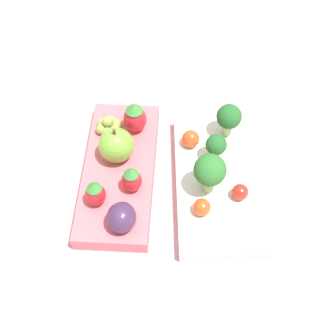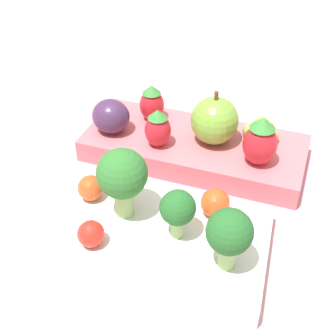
{
  "view_description": "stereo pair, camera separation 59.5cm",
  "coord_description": "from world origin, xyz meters",
  "px_view_note": "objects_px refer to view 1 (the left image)",
  "views": [
    {
      "loc": [
        0.33,
        0.04,
        0.54
      ],
      "look_at": [
        -0.01,
        0.0,
        0.03
      ],
      "focal_mm": 50.0,
      "sensor_mm": 36.0,
      "label": 1
    },
    {
      "loc": [
        -0.13,
        0.31,
        0.29
      ],
      "look_at": [
        -0.01,
        0.0,
        0.03
      ],
      "focal_mm": 50.0,
      "sensor_mm": 36.0,
      "label": 2
    }
  ],
  "objects_px": {
    "cherry_tomato_0": "(240,192)",
    "cherry_tomato_1": "(202,207)",
    "bento_box_fruit": "(119,172)",
    "grape_cluster": "(109,126)",
    "broccoli_floret_1": "(229,118)",
    "broccoli_floret_0": "(210,171)",
    "strawberry_1": "(95,194)",
    "plum": "(122,217)",
    "apple": "(116,145)",
    "strawberry_0": "(135,118)",
    "bento_box_savoury": "(217,183)",
    "broccoli_floret_2": "(216,146)",
    "strawberry_2": "(132,180)",
    "cherry_tomato_2": "(191,139)"
  },
  "relations": [
    {
      "from": "broccoli_floret_1",
      "to": "cherry_tomato_0",
      "type": "height_order",
      "value": "broccoli_floret_1"
    },
    {
      "from": "cherry_tomato_0",
      "to": "strawberry_0",
      "type": "distance_m",
      "value": 0.18
    },
    {
      "from": "plum",
      "to": "grape_cluster",
      "type": "height_order",
      "value": "plum"
    },
    {
      "from": "strawberry_0",
      "to": "strawberry_2",
      "type": "xyz_separation_m",
      "value": [
        0.1,
        0.01,
        -0.0
      ]
    },
    {
      "from": "apple",
      "to": "plum",
      "type": "xyz_separation_m",
      "value": [
        0.1,
        0.02,
        -0.01
      ]
    },
    {
      "from": "broccoli_floret_1",
      "to": "bento_box_savoury",
      "type": "bearing_deg",
      "value": -6.91
    },
    {
      "from": "strawberry_0",
      "to": "strawberry_2",
      "type": "bearing_deg",
      "value": 5.04
    },
    {
      "from": "strawberry_2",
      "to": "bento_box_savoury",
      "type": "bearing_deg",
      "value": 103.18
    },
    {
      "from": "broccoli_floret_1",
      "to": "strawberry_1",
      "type": "height_order",
      "value": "broccoli_floret_1"
    },
    {
      "from": "cherry_tomato_0",
      "to": "plum",
      "type": "height_order",
      "value": "plum"
    },
    {
      "from": "strawberry_0",
      "to": "plum",
      "type": "relative_size",
      "value": 1.26
    },
    {
      "from": "cherry_tomato_0",
      "to": "cherry_tomato_1",
      "type": "height_order",
      "value": "same"
    },
    {
      "from": "bento_box_savoury",
      "to": "cherry_tomato_1",
      "type": "relative_size",
      "value": 10.05
    },
    {
      "from": "bento_box_fruit",
      "to": "cherry_tomato_0",
      "type": "height_order",
      "value": "cherry_tomato_0"
    },
    {
      "from": "cherry_tomato_2",
      "to": "broccoli_floret_2",
      "type": "bearing_deg",
      "value": 59.17
    },
    {
      "from": "bento_box_fruit",
      "to": "strawberry_1",
      "type": "distance_m",
      "value": 0.07
    },
    {
      "from": "plum",
      "to": "grape_cluster",
      "type": "xyz_separation_m",
      "value": [
        -0.15,
        -0.04,
        -0.01
      ]
    },
    {
      "from": "cherry_tomato_2",
      "to": "broccoli_floret_1",
      "type": "bearing_deg",
      "value": 116.36
    },
    {
      "from": "broccoli_floret_1",
      "to": "broccoli_floret_0",
      "type": "bearing_deg",
      "value": -13.45
    },
    {
      "from": "bento_box_savoury",
      "to": "apple",
      "type": "bearing_deg",
      "value": -99.61
    },
    {
      "from": "apple",
      "to": "strawberry_1",
      "type": "bearing_deg",
      "value": -11.68
    },
    {
      "from": "plum",
      "to": "cherry_tomato_0",
      "type": "bearing_deg",
      "value": 111.27
    },
    {
      "from": "broccoli_floret_1",
      "to": "cherry_tomato_1",
      "type": "height_order",
      "value": "broccoli_floret_1"
    },
    {
      "from": "bento_box_savoury",
      "to": "strawberry_0",
      "type": "distance_m",
      "value": 0.14
    },
    {
      "from": "broccoli_floret_1",
      "to": "cherry_tomato_0",
      "type": "distance_m",
      "value": 0.11
    },
    {
      "from": "bento_box_fruit",
      "to": "grape_cluster",
      "type": "xyz_separation_m",
      "value": [
        -0.06,
        -0.02,
        0.02
      ]
    },
    {
      "from": "bento_box_fruit",
      "to": "cherry_tomato_1",
      "type": "height_order",
      "value": "cherry_tomato_1"
    },
    {
      "from": "strawberry_0",
      "to": "bento_box_savoury",
      "type": "bearing_deg",
      "value": 58.47
    },
    {
      "from": "apple",
      "to": "strawberry_1",
      "type": "xyz_separation_m",
      "value": [
        0.07,
        -0.02,
        -0.0
      ]
    },
    {
      "from": "bento_box_fruit",
      "to": "broccoli_floret_0",
      "type": "bearing_deg",
      "value": 80.52
    },
    {
      "from": "broccoli_floret_0",
      "to": "broccoli_floret_2",
      "type": "distance_m",
      "value": 0.05
    },
    {
      "from": "cherry_tomato_1",
      "to": "strawberry_1",
      "type": "distance_m",
      "value": 0.13
    },
    {
      "from": "strawberry_1",
      "to": "bento_box_savoury",
      "type": "bearing_deg",
      "value": 108.32
    },
    {
      "from": "cherry_tomato_0",
      "to": "plum",
      "type": "relative_size",
      "value": 0.55
    },
    {
      "from": "grape_cluster",
      "to": "bento_box_savoury",
      "type": "bearing_deg",
      "value": 66.94
    },
    {
      "from": "broccoli_floret_0",
      "to": "cherry_tomato_2",
      "type": "height_order",
      "value": "broccoli_floret_0"
    },
    {
      "from": "cherry_tomato_0",
      "to": "strawberry_2",
      "type": "xyz_separation_m",
      "value": [
        0.0,
        -0.14,
        0.01
      ]
    },
    {
      "from": "bento_box_fruit",
      "to": "broccoli_floret_1",
      "type": "bearing_deg",
      "value": 117.69
    },
    {
      "from": "cherry_tomato_0",
      "to": "grape_cluster",
      "type": "xyz_separation_m",
      "value": [
        -0.09,
        -0.18,
        0.0
      ]
    },
    {
      "from": "strawberry_1",
      "to": "strawberry_2",
      "type": "distance_m",
      "value": 0.05
    },
    {
      "from": "broccoli_floret_0",
      "to": "cherry_tomato_1",
      "type": "height_order",
      "value": "broccoli_floret_0"
    },
    {
      "from": "broccoli_floret_1",
      "to": "apple",
      "type": "distance_m",
      "value": 0.16
    },
    {
      "from": "strawberry_0",
      "to": "cherry_tomato_1",
      "type": "bearing_deg",
      "value": 38.81
    },
    {
      "from": "broccoli_floret_0",
      "to": "apple",
      "type": "bearing_deg",
      "value": -107.28
    },
    {
      "from": "broccoli_floret_0",
      "to": "plum",
      "type": "bearing_deg",
      "value": -57.78
    },
    {
      "from": "bento_box_savoury",
      "to": "grape_cluster",
      "type": "bearing_deg",
      "value": -113.06
    },
    {
      "from": "broccoli_floret_1",
      "to": "cherry_tomato_0",
      "type": "bearing_deg",
      "value": 10.02
    },
    {
      "from": "bento_box_fruit",
      "to": "strawberry_1",
      "type": "bearing_deg",
      "value": -19.09
    },
    {
      "from": "broccoli_floret_2",
      "to": "apple",
      "type": "relative_size",
      "value": 0.78
    },
    {
      "from": "cherry_tomato_1",
      "to": "cherry_tomato_0",
      "type": "bearing_deg",
      "value": 119.58
    }
  ]
}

